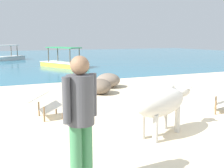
{
  "coord_description": "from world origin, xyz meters",
  "views": [
    {
      "loc": [
        -3.28,
        -4.05,
        1.85
      ],
      "look_at": [
        -0.13,
        3.0,
        0.55
      ],
      "focal_mm": 43.4,
      "sensor_mm": 36.0,
      "label": 1
    }
  ],
  "objects": [
    {
      "name": "boat_white",
      "position": [
        -2.26,
        20.81,
        0.29
      ],
      "size": [
        3.63,
        3.12,
        1.29
      ],
      "rotation": [
        0.0,
        0.0,
        3.78
      ],
      "color": "white",
      "rests_on": "water_surface"
    },
    {
      "name": "sand_beach",
      "position": [
        0.0,
        0.0,
        0.02
      ],
      "size": [
        18.0,
        14.0,
        0.04
      ],
      "primitive_type": "cube",
      "color": "beige",
      "rests_on": "ground"
    },
    {
      "name": "shore_rock_large",
      "position": [
        -0.05,
        4.16,
        0.29
      ],
      "size": [
        0.94,
        1.05,
        0.5
      ],
      "primitive_type": "ellipsoid",
      "rotation": [
        0.0,
        0.0,
        1.31
      ],
      "color": "#6B5B4C",
      "rests_on": "sand_beach"
    },
    {
      "name": "person_standing",
      "position": [
        -2.37,
        -1.12,
        0.99
      ],
      "size": [
        0.47,
        0.32,
        1.62
      ],
      "rotation": [
        0.0,
        0.0,
        5.17
      ],
      "color": "#428956",
      "rests_on": "sand_beach"
    },
    {
      "name": "cow",
      "position": [
        -0.4,
        0.07,
        0.68
      ],
      "size": [
        1.72,
        1.01,
        0.98
      ],
      "rotation": [
        0.0,
        0.0,
        0.4
      ],
      "color": "beige",
      "rests_on": "sand_beach"
    },
    {
      "name": "boat_yellow",
      "position": [
        0.99,
        13.24,
        0.29
      ],
      "size": [
        2.62,
        3.81,
        1.29
      ],
      "rotation": [
        0.0,
        0.0,
        5.16
      ],
      "color": "gold",
      "rests_on": "water_surface"
    },
    {
      "name": "shore_rock_medium",
      "position": [
        0.66,
        5.14,
        0.31
      ],
      "size": [
        1.28,
        1.27,
        0.53
      ],
      "primitive_type": "ellipsoid",
      "rotation": [
        0.0,
        0.0,
        0.66
      ],
      "color": "gray",
      "rests_on": "sand_beach"
    },
    {
      "name": "deck_chair_far",
      "position": [
        1.78,
        0.84,
        0.42
      ],
      "size": [
        0.92,
        0.92,
        0.68
      ],
      "rotation": [
        0.0,
        0.0,
        5.5
      ],
      "color": "brown",
      "rests_on": "sand_beach"
    },
    {
      "name": "deck_chair_near",
      "position": [
        -2.27,
        2.05,
        0.42
      ],
      "size": [
        0.8,
        0.58,
        0.68
      ],
      "rotation": [
        0.0,
        0.0,
        0.06
      ],
      "color": "brown",
      "rests_on": "sand_beach"
    },
    {
      "name": "water_surface",
      "position": [
        0.0,
        22.0,
        0.0
      ],
      "size": [
        60.0,
        36.0,
        0.03
      ],
      "primitive_type": "cube",
      "color": "teal",
      "rests_on": "ground"
    }
  ]
}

